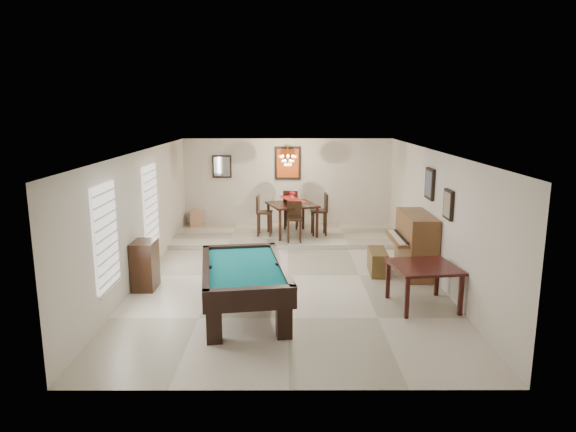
{
  "coord_description": "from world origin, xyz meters",
  "views": [
    {
      "loc": [
        -0.02,
        -10.3,
        3.43
      ],
      "look_at": [
        0.0,
        0.6,
        1.15
      ],
      "focal_mm": 32.0,
      "sensor_mm": 36.0,
      "label": 1
    }
  ],
  "objects_px": {
    "dining_table": "(292,217)",
    "chandelier": "(288,157)",
    "pool_table": "(244,290)",
    "square_table": "(423,286)",
    "dining_chair_west": "(265,215)",
    "dining_chair_south": "(294,222)",
    "piano_bench": "(378,262)",
    "corner_bench": "(196,219)",
    "upright_piano": "(409,244)",
    "dining_chair_north": "(291,209)",
    "flower_vase": "(292,195)",
    "dining_chair_east": "(319,214)",
    "apothecary_chest": "(145,265)"
  },
  "relations": [
    {
      "from": "dining_chair_north",
      "to": "dining_chair_east",
      "type": "bearing_deg",
      "value": 139.39
    },
    {
      "from": "square_table",
      "to": "dining_chair_south",
      "type": "height_order",
      "value": "dining_chair_south"
    },
    {
      "from": "piano_bench",
      "to": "corner_bench",
      "type": "height_order",
      "value": "corner_bench"
    },
    {
      "from": "upright_piano",
      "to": "dining_table",
      "type": "relative_size",
      "value": 1.32
    },
    {
      "from": "pool_table",
      "to": "flower_vase",
      "type": "distance_m",
      "value": 5.28
    },
    {
      "from": "pool_table",
      "to": "square_table",
      "type": "distance_m",
      "value": 3.14
    },
    {
      "from": "dining_chair_north",
      "to": "corner_bench",
      "type": "bearing_deg",
      "value": -0.49
    },
    {
      "from": "pool_table",
      "to": "dining_chair_south",
      "type": "relative_size",
      "value": 2.49
    },
    {
      "from": "dining_table",
      "to": "dining_chair_east",
      "type": "distance_m",
      "value": 0.72
    },
    {
      "from": "dining_table",
      "to": "piano_bench",
      "type": "bearing_deg",
      "value": -58.46
    },
    {
      "from": "piano_bench",
      "to": "corner_bench",
      "type": "xyz_separation_m",
      "value": [
        -4.56,
        4.03,
        0.08
      ]
    },
    {
      "from": "pool_table",
      "to": "dining_chair_north",
      "type": "height_order",
      "value": "dining_chair_north"
    },
    {
      "from": "dining_chair_east",
      "to": "corner_bench",
      "type": "height_order",
      "value": "dining_chair_east"
    },
    {
      "from": "upright_piano",
      "to": "corner_bench",
      "type": "xyz_separation_m",
      "value": [
        -5.2,
        4.04,
        -0.32
      ]
    },
    {
      "from": "upright_piano",
      "to": "dining_chair_south",
      "type": "height_order",
      "value": "upright_piano"
    },
    {
      "from": "piano_bench",
      "to": "dining_chair_north",
      "type": "height_order",
      "value": "dining_chair_north"
    },
    {
      "from": "flower_vase",
      "to": "corner_bench",
      "type": "xyz_separation_m",
      "value": [
        -2.77,
        1.11,
        -0.87
      ]
    },
    {
      "from": "square_table",
      "to": "dining_table",
      "type": "relative_size",
      "value": 0.94
    },
    {
      "from": "apothecary_chest",
      "to": "corner_bench",
      "type": "bearing_deg",
      "value": 88.65
    },
    {
      "from": "apothecary_chest",
      "to": "chandelier",
      "type": "distance_m",
      "value": 5.15
    },
    {
      "from": "dining_table",
      "to": "chandelier",
      "type": "xyz_separation_m",
      "value": [
        -0.12,
        0.12,
        1.6
      ]
    },
    {
      "from": "pool_table",
      "to": "apothecary_chest",
      "type": "xyz_separation_m",
      "value": [
        -2.03,
        1.29,
        0.05
      ]
    },
    {
      "from": "chandelier",
      "to": "square_table",
      "type": "bearing_deg",
      "value": -64.23
    },
    {
      "from": "square_table",
      "to": "dining_chair_north",
      "type": "height_order",
      "value": "dining_chair_north"
    },
    {
      "from": "upright_piano",
      "to": "dining_chair_north",
      "type": "bearing_deg",
      "value": 123.45
    },
    {
      "from": "pool_table",
      "to": "dining_chair_west",
      "type": "distance_m",
      "value": 5.11
    },
    {
      "from": "pool_table",
      "to": "corner_bench",
      "type": "height_order",
      "value": "pool_table"
    },
    {
      "from": "dining_table",
      "to": "chandelier",
      "type": "relative_size",
      "value": 1.94
    },
    {
      "from": "flower_vase",
      "to": "piano_bench",
      "type": "bearing_deg",
      "value": -58.46
    },
    {
      "from": "upright_piano",
      "to": "dining_chair_north",
      "type": "xyz_separation_m",
      "value": [
        -2.45,
        3.71,
        0.02
      ]
    },
    {
      "from": "dining_chair_south",
      "to": "chandelier",
      "type": "height_order",
      "value": "chandelier"
    },
    {
      "from": "piano_bench",
      "to": "pool_table",
      "type": "bearing_deg",
      "value": -139.86
    },
    {
      "from": "upright_piano",
      "to": "dining_table",
      "type": "height_order",
      "value": "upright_piano"
    },
    {
      "from": "upright_piano",
      "to": "flower_vase",
      "type": "bearing_deg",
      "value": 129.71
    },
    {
      "from": "dining_table",
      "to": "chandelier",
      "type": "distance_m",
      "value": 1.61
    },
    {
      "from": "square_table",
      "to": "dining_chair_east",
      "type": "xyz_separation_m",
      "value": [
        -1.54,
        4.8,
        0.3
      ]
    },
    {
      "from": "piano_bench",
      "to": "chandelier",
      "type": "bearing_deg",
      "value": 122.13
    },
    {
      "from": "dining_table",
      "to": "flower_vase",
      "type": "distance_m",
      "value": 0.59
    },
    {
      "from": "dining_table",
      "to": "dining_chair_west",
      "type": "bearing_deg",
      "value": -176.16
    },
    {
      "from": "square_table",
      "to": "dining_chair_north",
      "type": "distance_m",
      "value": 6.04
    },
    {
      "from": "flower_vase",
      "to": "dining_chair_east",
      "type": "bearing_deg",
      "value": -0.04
    },
    {
      "from": "piano_bench",
      "to": "dining_chair_east",
      "type": "distance_m",
      "value": 3.14
    },
    {
      "from": "square_table",
      "to": "dining_chair_east",
      "type": "height_order",
      "value": "dining_chair_east"
    },
    {
      "from": "square_table",
      "to": "corner_bench",
      "type": "distance_m",
      "value": 7.76
    },
    {
      "from": "pool_table",
      "to": "dining_table",
      "type": "bearing_deg",
      "value": 71.72
    },
    {
      "from": "pool_table",
      "to": "dining_chair_south",
      "type": "distance_m",
      "value": 4.51
    },
    {
      "from": "dining_chair_east",
      "to": "chandelier",
      "type": "bearing_deg",
      "value": -101.98
    },
    {
      "from": "dining_chair_south",
      "to": "dining_chair_west",
      "type": "distance_m",
      "value": 1.04
    },
    {
      "from": "dining_table",
      "to": "pool_table",
      "type": "bearing_deg",
      "value": -99.47
    },
    {
      "from": "flower_vase",
      "to": "dining_chair_north",
      "type": "relative_size",
      "value": 0.19
    }
  ]
}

